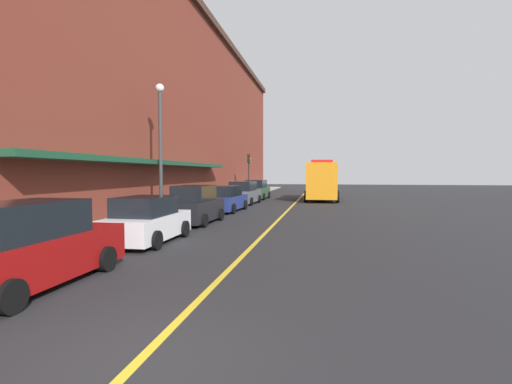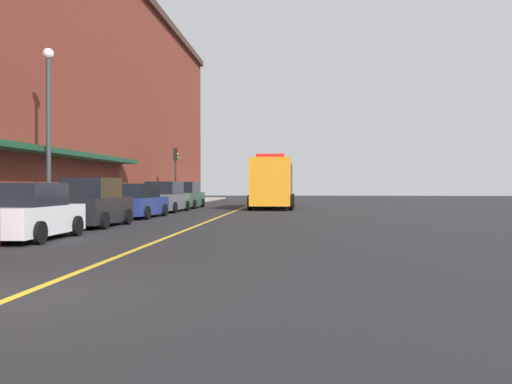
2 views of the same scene
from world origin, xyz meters
The scene contains 12 objects.
ground_plane centered at (0.00, 25.00, 0.00)m, with size 112.00×112.00×0.00m, color #232326.
sidewalk_left centered at (-6.20, 25.00, 0.07)m, with size 2.40×70.00×0.15m, color #9E9B93.
lane_center_stripe centered at (0.00, 25.00, 0.00)m, with size 0.16×70.00×0.01m, color gold.
brick_building_left centered at (-13.25, 24.00, 7.98)m, with size 12.87×64.00×15.96m.
parked_car_1 centered at (-3.86, 8.04, 0.78)m, with size 2.01×4.15×1.67m.
parked_car_2 centered at (-3.90, 13.30, 0.88)m, with size 2.05×4.24×1.90m.
parked_car_3 centered at (-3.91, 19.33, 0.79)m, with size 2.10×4.77×1.69m.
parked_car_4 centered at (-4.03, 25.39, 0.86)m, with size 2.23×4.92×1.84m.
parked_car_5 centered at (-4.03, 31.24, 0.86)m, with size 2.16×4.86×1.86m.
utility_truck centered at (2.21, 30.62, 1.73)m, with size 2.94×7.65×3.63m.
street_lamp_left centered at (-5.95, 13.83, 4.40)m, with size 0.44×0.44×6.94m.
traffic_light_near centered at (-5.29, 33.73, 3.16)m, with size 0.38×0.36×4.30m.
Camera 2 is at (4.08, -7.68, 1.60)m, focal length 39.02 mm.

